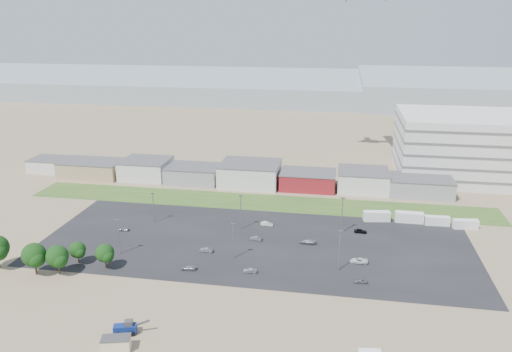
% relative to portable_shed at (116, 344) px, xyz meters
% --- Properties ---
extents(ground, '(700.00, 700.00, 0.00)m').
position_rel_portable_shed_xyz_m(ground, '(12.71, 31.59, -1.38)').
color(ground, '#816D52').
rests_on(ground, ground).
extents(parking_lot, '(120.00, 50.00, 0.01)m').
position_rel_portable_shed_xyz_m(parking_lot, '(17.71, 51.59, -1.37)').
color(parking_lot, black).
rests_on(parking_lot, ground).
extents(grass_strip, '(160.00, 16.00, 0.02)m').
position_rel_portable_shed_xyz_m(grass_strip, '(12.71, 83.59, -1.37)').
color(grass_strip, '#304F1D').
rests_on(grass_strip, ground).
extents(hills_backdrop, '(700.00, 200.00, 9.00)m').
position_rel_portable_shed_xyz_m(hills_backdrop, '(52.71, 346.59, 3.12)').
color(hills_backdrop, gray).
rests_on(hills_backdrop, ground).
extents(building_row, '(170.00, 20.00, 8.00)m').
position_rel_portable_shed_xyz_m(building_row, '(-4.29, 102.59, 2.62)').
color(building_row, silver).
rests_on(building_row, ground).
extents(parking_garage, '(80.00, 40.00, 25.00)m').
position_rel_portable_shed_xyz_m(parking_garage, '(102.71, 126.59, 11.12)').
color(parking_garage, silver).
rests_on(parking_garage, ground).
extents(portable_shed, '(6.02, 4.16, 2.76)m').
position_rel_portable_shed_xyz_m(portable_shed, '(0.00, 0.00, 0.00)').
color(portable_shed, beige).
rests_on(portable_shed, ground).
extents(telehandler, '(7.59, 4.32, 3.00)m').
position_rel_portable_shed_xyz_m(telehandler, '(-0.49, 5.07, 0.12)').
color(telehandler, navy).
rests_on(telehandler, ground).
extents(box_trailer_a, '(8.43, 3.80, 3.05)m').
position_rel_portable_shed_xyz_m(box_trailer_a, '(52.19, 73.68, 0.15)').
color(box_trailer_a, silver).
rests_on(box_trailer_a, ground).
extents(box_trailer_b, '(8.50, 2.72, 3.18)m').
position_rel_portable_shed_xyz_m(box_trailer_b, '(62.03, 74.28, 0.21)').
color(box_trailer_b, silver).
rests_on(box_trailer_b, ground).
extents(box_trailer_c, '(7.34, 2.50, 2.73)m').
position_rel_portable_shed_xyz_m(box_trailer_c, '(70.21, 73.45, -0.01)').
color(box_trailer_c, silver).
rests_on(box_trailer_c, ground).
extents(box_trailer_d, '(7.50, 3.14, 2.73)m').
position_rel_portable_shed_xyz_m(box_trailer_d, '(78.16, 72.17, -0.01)').
color(box_trailer_d, silver).
rests_on(box_trailer_d, ground).
extents(tree_left, '(6.26, 6.26, 9.40)m').
position_rel_portable_shed_xyz_m(tree_left, '(-32.19, 24.08, 3.32)').
color(tree_left, black).
rests_on(tree_left, ground).
extents(tree_mid, '(5.80, 5.80, 8.71)m').
position_rel_portable_shed_xyz_m(tree_mid, '(-26.64, 25.08, 2.97)').
color(tree_mid, black).
rests_on(tree_mid, ground).
extents(tree_right, '(4.49, 4.49, 6.74)m').
position_rel_portable_shed_xyz_m(tree_right, '(-24.91, 31.35, 1.99)').
color(tree_right, black).
rests_on(tree_right, ground).
extents(tree_near, '(5.01, 5.01, 7.52)m').
position_rel_portable_shed_xyz_m(tree_near, '(-16.74, 30.04, 2.38)').
color(tree_near, black).
rests_on(tree_near, ground).
extents(lightpole_front_l, '(1.15, 0.48, 9.77)m').
position_rel_portable_shed_xyz_m(lightpole_front_l, '(-16.76, 38.37, 3.51)').
color(lightpole_front_l, slate).
rests_on(lightpole_front_l, ground).
extents(lightpole_front_m, '(1.16, 0.48, 9.83)m').
position_rel_portable_shed_xyz_m(lightpole_front_m, '(13.73, 41.08, 3.54)').
color(lightpole_front_m, slate).
rests_on(lightpole_front_m, ground).
extents(lightpole_front_r, '(1.26, 0.53, 10.71)m').
position_rel_portable_shed_xyz_m(lightpole_front_r, '(41.06, 39.33, 3.98)').
color(lightpole_front_r, slate).
rests_on(lightpole_front_r, ground).
extents(lightpole_back_l, '(1.12, 0.47, 9.50)m').
position_rel_portable_shed_xyz_m(lightpole_back_l, '(-15.70, 60.72, 3.37)').
color(lightpole_back_l, slate).
rests_on(lightpole_back_l, ground).
extents(lightpole_back_m, '(1.25, 0.52, 10.62)m').
position_rel_portable_shed_xyz_m(lightpole_back_m, '(11.80, 60.30, 3.93)').
color(lightpole_back_m, slate).
rests_on(lightpole_back_m, ground).
extents(lightpole_back_r, '(1.28, 0.54, 10.92)m').
position_rel_portable_shed_xyz_m(lightpole_back_r, '(41.43, 62.56, 4.08)').
color(lightpole_back_r, slate).
rests_on(lightpole_back_r, ground).
extents(parked_car_0, '(4.67, 2.28, 1.28)m').
position_rel_portable_shed_xyz_m(parked_car_0, '(46.13, 44.01, -0.74)').
color(parked_car_0, silver).
rests_on(parked_car_0, ground).
extents(parked_car_2, '(3.24, 1.38, 1.09)m').
position_rel_portable_shed_xyz_m(parked_car_2, '(46.37, 33.72, -0.83)').
color(parked_car_2, '#595B5E').
rests_on(parked_car_2, ground).
extents(parked_car_3, '(3.94, 1.86, 1.11)m').
position_rel_portable_shed_xyz_m(parked_car_3, '(3.90, 32.85, -0.82)').
color(parked_car_3, '#A5A5AA').
rests_on(parked_car_3, ground).
extents(parked_car_4, '(3.69, 1.42, 1.20)m').
position_rel_portable_shed_xyz_m(parked_car_4, '(5.72, 43.39, -0.78)').
color(parked_car_4, '#595B5E').
rests_on(parked_car_4, ground).
extents(parked_car_5, '(3.29, 1.48, 1.10)m').
position_rel_portable_shed_xyz_m(parked_car_5, '(-22.27, 52.80, -0.83)').
color(parked_car_5, '#A5A5AA').
rests_on(parked_car_5, ground).
extents(parked_car_7, '(3.50, 1.45, 1.13)m').
position_rel_portable_shed_xyz_m(parked_car_7, '(17.65, 53.03, -0.81)').
color(parked_car_7, '#595B5E').
rests_on(parked_car_7, ground).
extents(parked_car_8, '(3.67, 1.49, 1.25)m').
position_rel_portable_shed_xyz_m(parked_car_8, '(47.03, 63.35, -0.75)').
color(parked_car_8, black).
rests_on(parked_car_8, ground).
extents(parked_car_11, '(3.80, 1.44, 1.24)m').
position_rel_portable_shed_xyz_m(parked_car_11, '(19.15, 63.88, -0.76)').
color(parked_car_11, silver).
rests_on(parked_car_11, ground).
extents(parked_car_12, '(4.58, 2.09, 1.30)m').
position_rel_portable_shed_xyz_m(parked_car_12, '(32.20, 53.28, -0.73)').
color(parked_car_12, '#A5A5AA').
rests_on(parked_car_12, ground).
extents(parked_car_13, '(3.48, 1.60, 1.10)m').
position_rel_portable_shed_xyz_m(parked_car_13, '(19.47, 34.03, -0.83)').
color(parked_car_13, '#A5A5AA').
rests_on(parked_car_13, ground).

